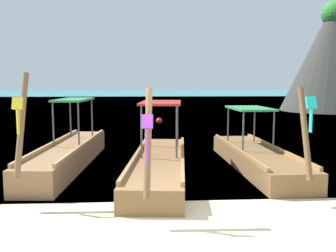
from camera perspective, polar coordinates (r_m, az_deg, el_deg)
The scene contains 7 objects.
ground at distance 6.74m, azimuth 1.84°, elevation -15.11°, with size 120.00×120.00×0.00m, color beige.
sea_water at distance 67.71m, azimuth -2.99°, elevation 4.57°, with size 120.00×120.00×0.00m, color teal.
longtail_boat_yellow_ribbon at distance 11.49m, azimuth -14.94°, elevation -4.18°, with size 1.44×7.04×2.71m.
longtail_boat_violet_ribbon at distance 10.13m, azimuth -1.32°, elevation -5.73°, with size 1.93×6.91×2.41m.
longtail_boat_turquoise_ribbon at distance 11.29m, azimuth 13.26°, elevation -4.61°, with size 1.43×6.39×2.41m.
karst_rock at distance 36.02m, azimuth 24.08°, elevation 9.74°, with size 9.65×8.72×9.74m.
mooring_buoy_near at distance 22.35m, azimuth -1.36°, elevation 0.76°, with size 0.38×0.38×0.38m.
Camera 1 is at (-0.59, -6.23, 2.50)m, focal length 40.05 mm.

